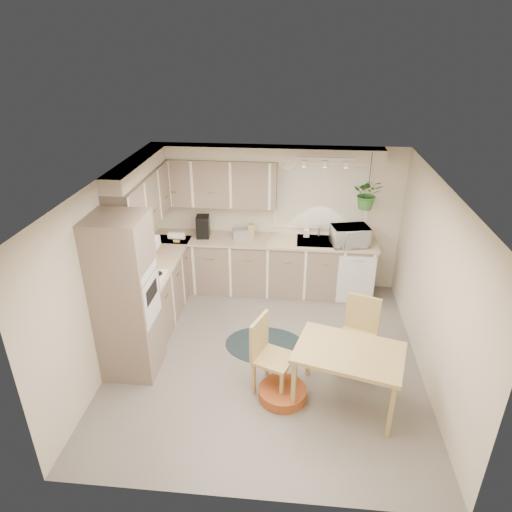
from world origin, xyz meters
name	(u,v)px	position (x,y,z in m)	size (l,w,h in m)	color
floor	(266,357)	(0.00, 0.00, 0.00)	(4.20, 4.20, 0.00)	slate
ceiling	(268,185)	(0.00, 0.00, 2.40)	(4.20, 4.20, 0.00)	silver
wall_back	(277,218)	(0.00, 2.10, 1.20)	(4.00, 0.04, 2.40)	beige
wall_front	(248,401)	(0.00, -2.10, 1.20)	(4.00, 0.04, 2.40)	beige
wall_left	(110,271)	(-2.00, 0.00, 1.20)	(0.04, 4.20, 2.40)	beige
wall_right	(434,287)	(2.00, 0.00, 1.20)	(0.04, 4.20, 2.40)	beige
base_cab_left	(159,289)	(-1.70, 0.88, 0.45)	(0.60, 1.85, 0.90)	gray
base_cab_back	(263,266)	(-0.20, 1.80, 0.45)	(3.60, 0.60, 0.90)	gray
counter_left	(156,262)	(-1.69, 0.88, 0.92)	(0.64, 1.89, 0.04)	tan
counter_back	(263,240)	(-0.20, 1.79, 0.92)	(3.64, 0.64, 0.04)	tan
oven_stack	(126,298)	(-1.68, -0.38, 1.05)	(0.65, 0.65, 2.10)	gray
wall_oven_face	(152,299)	(-1.35, -0.38, 1.05)	(0.02, 0.56, 0.58)	silver
upper_cab_left	(143,200)	(-1.82, 1.00, 1.83)	(0.35, 2.00, 0.75)	gray
upper_cab_back	(213,182)	(-1.00, 1.93, 1.83)	(2.00, 0.35, 0.75)	gray
soffit_left	(138,166)	(-1.85, 1.00, 2.30)	(0.30, 2.00, 0.20)	beige
soffit_back	(264,153)	(-0.20, 1.95, 2.30)	(3.60, 0.30, 0.20)	beige
cooktop	(144,279)	(-1.68, 0.30, 0.94)	(0.52, 0.58, 0.02)	silver
range_hood	(139,248)	(-1.70, 0.30, 1.40)	(0.40, 0.60, 0.14)	silver
window_blinds	(321,196)	(0.70, 2.07, 1.60)	(1.40, 0.02, 1.00)	white
window_frame	(321,196)	(0.70, 2.08, 1.60)	(1.50, 0.02, 1.10)	silver
sink	(319,243)	(0.70, 1.80, 0.90)	(0.70, 0.48, 0.10)	#A1A4A9
dishwasher_front	(356,281)	(1.30, 1.49, 0.42)	(0.58, 0.01, 0.83)	silver
track_light_bar	(325,159)	(0.70, 1.55, 2.33)	(0.80, 0.04, 0.04)	silver
wall_clock	(287,159)	(0.15, 2.07, 2.18)	(0.30, 0.30, 0.03)	#ECBB53
dining_table	(347,377)	(0.98, -0.75, 0.37)	(1.18, 0.79, 0.74)	tan
chair_left	(274,357)	(0.14, -0.59, 0.48)	(0.45, 0.45, 0.96)	tan
chair_back	(357,337)	(1.15, -0.11, 0.49)	(0.46, 0.46, 0.98)	tan
braided_rug	(266,345)	(-0.03, 0.26, 0.01)	(1.14, 0.85, 0.01)	black
pet_bed	(283,393)	(0.25, -0.74, 0.07)	(0.58, 0.58, 0.13)	#A44D20
microwave	(350,234)	(1.16, 1.70, 1.13)	(0.56, 0.31, 0.38)	silver
soap_bottle	(306,234)	(0.50, 1.95, 0.99)	(0.09, 0.20, 0.09)	silver
hanging_plant	(367,197)	(1.37, 1.70, 1.73)	(0.42, 0.47, 0.36)	#2E6628
coffee_maker	(203,227)	(-1.17, 1.80, 1.12)	(0.20, 0.25, 0.36)	black
toaster	(241,233)	(-0.56, 1.82, 1.02)	(0.26, 0.15, 0.16)	#A1A4A9
knife_block	(251,231)	(-0.39, 1.85, 1.06)	(0.11, 0.11, 0.23)	tan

